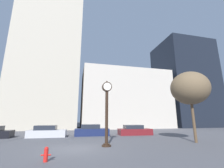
{
  "coord_description": "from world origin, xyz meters",
  "views": [
    {
      "loc": [
        -0.12,
        -11.34,
        2.02
      ],
      "look_at": [
        5.17,
        10.8,
        7.34
      ],
      "focal_mm": 24.0,
      "sensor_mm": 36.0,
      "label": 1
    }
  ],
  "objects_px": {
    "car_maroon": "(134,131)",
    "fire_hydrant_near": "(46,154)",
    "car_navy": "(91,131)",
    "bare_tree": "(190,88)",
    "car_silver": "(47,132)",
    "street_clock": "(107,108)"
  },
  "relations": [
    {
      "from": "car_navy",
      "to": "car_maroon",
      "type": "bearing_deg",
      "value": -1.87
    },
    {
      "from": "street_clock",
      "to": "car_silver",
      "type": "height_order",
      "value": "street_clock"
    },
    {
      "from": "car_navy",
      "to": "car_maroon",
      "type": "height_order",
      "value": "car_navy"
    },
    {
      "from": "car_maroon",
      "to": "fire_hydrant_near",
      "type": "height_order",
      "value": "car_maroon"
    },
    {
      "from": "car_silver",
      "to": "bare_tree",
      "type": "distance_m",
      "value": 15.97
    },
    {
      "from": "street_clock",
      "to": "car_navy",
      "type": "relative_size",
      "value": 1.21
    },
    {
      "from": "car_navy",
      "to": "car_silver",
      "type": "bearing_deg",
      "value": -174.22
    },
    {
      "from": "car_navy",
      "to": "car_maroon",
      "type": "xyz_separation_m",
      "value": [
        5.55,
        -0.41,
        -0.05
      ]
    },
    {
      "from": "car_navy",
      "to": "bare_tree",
      "type": "distance_m",
      "value": 12.16
    },
    {
      "from": "car_silver",
      "to": "car_maroon",
      "type": "distance_m",
      "value": 10.67
    },
    {
      "from": "street_clock",
      "to": "car_maroon",
      "type": "bearing_deg",
      "value": 54.67
    },
    {
      "from": "street_clock",
      "to": "car_maroon",
      "type": "relative_size",
      "value": 1.18
    },
    {
      "from": "street_clock",
      "to": "fire_hydrant_near",
      "type": "distance_m",
      "value": 5.61
    },
    {
      "from": "car_navy",
      "to": "fire_hydrant_near",
      "type": "height_order",
      "value": "car_navy"
    },
    {
      "from": "car_maroon",
      "to": "fire_hydrant_near",
      "type": "relative_size",
      "value": 6.25
    },
    {
      "from": "car_maroon",
      "to": "bare_tree",
      "type": "relative_size",
      "value": 0.67
    },
    {
      "from": "car_navy",
      "to": "bare_tree",
      "type": "relative_size",
      "value": 0.66
    },
    {
      "from": "car_maroon",
      "to": "fire_hydrant_near",
      "type": "xyz_separation_m",
      "value": [
        -8.88,
        -10.71,
        -0.18
      ]
    },
    {
      "from": "car_silver",
      "to": "car_maroon",
      "type": "bearing_deg",
      "value": 1.31
    },
    {
      "from": "street_clock",
      "to": "car_maroon",
      "type": "xyz_separation_m",
      "value": [
        5.2,
        7.34,
        -2.37
      ]
    },
    {
      "from": "car_silver",
      "to": "fire_hydrant_near",
      "type": "bearing_deg",
      "value": -78.77
    },
    {
      "from": "fire_hydrant_near",
      "to": "bare_tree",
      "type": "height_order",
      "value": "bare_tree"
    }
  ]
}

